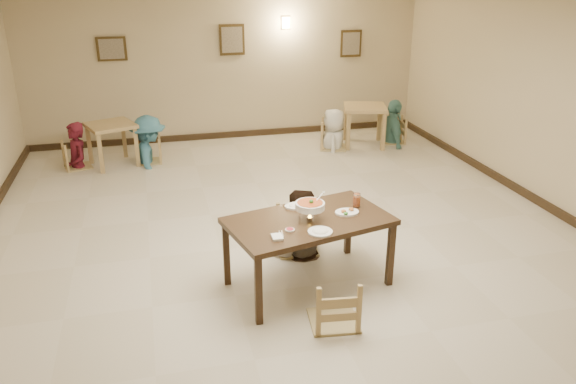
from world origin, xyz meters
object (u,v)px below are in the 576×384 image
object	(u,v)px
bg_diner_d	(395,100)
bg_chair_rr	(394,119)
bg_table_right	(365,113)
bg_chair_lr	(148,139)
bg_chair_rl	(334,122)
bg_diner_c	(335,109)
bg_table_left	(111,131)
chair_far	(297,212)
bg_chair_ll	(75,143)
bg_diner_b	(146,116)
main_table	(309,226)
bg_diner_a	(72,123)
drink_glass	(357,201)
chair_near	(335,278)
curry_warmer	(310,206)
main_diner	(298,190)

from	to	relation	value
bg_diner_d	bg_chair_rr	bearing A→B (deg)	-36.26
bg_table_right	bg_chair_lr	distance (m)	4.20
bg_table_right	bg_diner_d	size ratio (longest dim) A/B	0.57
bg_chair_rl	bg_diner_c	bearing A→B (deg)	0.00
bg_table_left	bg_chair_lr	xyz separation A→B (m)	(0.63, -0.00, -0.19)
bg_table_left	bg_diner_c	distance (m)	4.17
chair_far	bg_chair_rl	distance (m)	4.35
bg_chair_ll	bg_chair_lr	size ratio (longest dim) A/B	1.05
bg_chair_lr	bg_chair_rl	size ratio (longest dim) A/B	0.83
bg_chair_rr	bg_diner_b	size ratio (longest dim) A/B	0.56
main_table	bg_diner_c	xyz separation A→B (m)	(1.90, 4.79, 0.06)
bg_diner_a	bg_diner_d	xyz separation A→B (m)	(6.10, 0.06, 0.06)
bg_diner_b	main_table	bearing A→B (deg)	-165.86
bg_chair_lr	bg_chair_rr	world-z (taller)	bg_chair_rr
drink_glass	bg_chair_rl	bearing A→B (deg)	74.40
bg_table_right	bg_chair_rr	size ratio (longest dim) A/B	1.02
drink_glass	bg_diner_d	bearing A→B (deg)	61.10
bg_table_left	bg_table_right	distance (m)	4.82
chair_near	curry_warmer	world-z (taller)	curry_warmer
bg_chair_rl	bg_table_left	bearing A→B (deg)	108.96
bg_chair_lr	bg_chair_rl	distance (m)	3.54
bg_table_left	bg_chair_ll	xyz separation A→B (m)	(-0.63, -0.01, -0.17)
main_table	chair_far	distance (m)	0.87
bg_chair_lr	curry_warmer	bearing A→B (deg)	21.01
curry_warmer	bg_table_right	world-z (taller)	curry_warmer
bg_chair_rl	curry_warmer	bearing A→B (deg)	177.77
chair_far	bg_chair_lr	bearing A→B (deg)	117.99
main_diner	bg_table_left	distance (m)	4.68
drink_glass	bg_chair_rr	size ratio (longest dim) A/B	0.16
bg_chair_rr	curry_warmer	bearing A→B (deg)	-21.21
chair_near	bg_table_left	bearing A→B (deg)	-60.55
bg_chair_ll	bg_chair_rl	bearing A→B (deg)	-105.22
curry_warmer	bg_chair_lr	world-z (taller)	curry_warmer
main_table	main_diner	xyz separation A→B (m)	(0.09, 0.78, 0.11)
bg_chair_rl	bg_diner_a	size ratio (longest dim) A/B	0.65
curry_warmer	bg_diner_c	bearing A→B (deg)	68.47
bg_chair_ll	curry_warmer	bearing A→B (deg)	-164.14
chair_far	curry_warmer	distance (m)	0.99
bg_chair_ll	bg_diner_c	size ratio (longest dim) A/B	0.59
chair_far	bg_diner_b	size ratio (longest dim) A/B	0.61
chair_far	main_diner	xyz separation A→B (m)	(-0.00, -0.06, 0.32)
bg_chair_lr	bg_diner_c	xyz separation A→B (m)	(3.54, -0.02, 0.35)
bg_table_right	bg_chair_rr	xyz separation A→B (m)	(0.65, 0.03, -0.18)
bg_chair_ll	bg_diner_b	distance (m)	1.32
main_table	bg_table_right	distance (m)	5.47
curry_warmer	bg_chair_rl	world-z (taller)	curry_warmer
main_table	bg_diner_d	world-z (taller)	bg_diner_d
bg_chair_rr	bg_diner_c	world-z (taller)	bg_diner_c
curry_warmer	bg_chair_rr	bearing A→B (deg)	56.86
chair_near	bg_chair_rl	size ratio (longest dim) A/B	0.96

